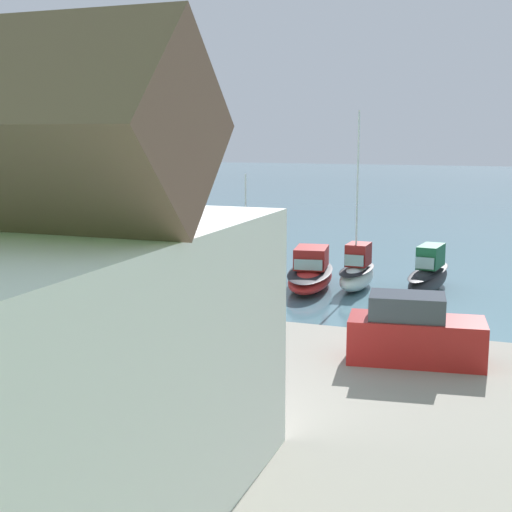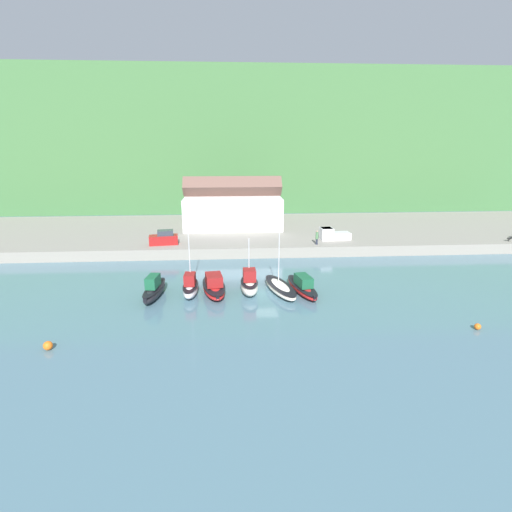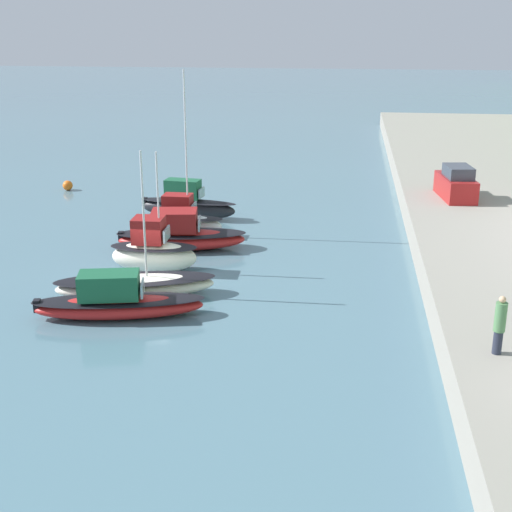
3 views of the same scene
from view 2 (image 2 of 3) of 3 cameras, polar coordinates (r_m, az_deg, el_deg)
The scene contains 16 objects.
ground_plane at distance 45.60m, azimuth 1.50°, elevation -5.22°, with size 320.00×320.00×0.00m, color slate.
hillside_backdrop at distance 121.24m, azimuth -1.95°, elevation 16.06°, with size 240.00×56.97×32.53m.
quay_promenade at distance 71.43m, azimuth -0.47°, elevation 3.40°, with size 115.72×27.65×1.57m.
harbor_clubhouse at distance 72.17m, azimuth -3.32°, elevation 6.72°, with size 17.29×10.57×9.00m.
moored_boat_0 at distance 45.20m, azimuth -14.34°, elevation -4.66°, with size 2.34×6.74×2.61m.
moored_boat_1 at distance 45.13m, azimuth -9.35°, elevation -4.37°, with size 1.73×5.04×9.91m.
moored_boat_2 at distance 45.45m, azimuth -6.04°, elevation -4.28°, with size 3.53×7.71×2.28m.
moored_boat_3 at distance 44.91m, azimuth -0.96°, elevation -4.06°, with size 2.05×4.61×6.35m.
moored_boat_4 at distance 45.44m, azimuth 3.49°, elevation -4.57°, with size 4.09×7.95×7.01m.
moored_boat_5 at distance 45.66m, azimuth 6.64°, elevation -4.32°, with size 3.45×7.85×2.08m.
parked_car_2 at distance 61.41m, azimuth -13.01°, elevation 2.47°, with size 4.40×2.34×2.16m.
pickup_truck_0 at distance 63.97m, azimuth 10.85°, elevation 3.05°, with size 4.85×2.29×1.90m.
person_on_quay at distance 60.40m, azimuth 8.69°, elevation 2.65°, with size 0.40×0.40×2.14m.
dog_on_quay at distance 73.14m, azimuth 32.48°, elevation 2.13°, with size 0.88×0.35×0.68m.
mooring_buoy_0 at distance 42.21m, azimuth 29.09°, elevation -8.80°, with size 0.59×0.59×0.59m.
mooring_buoy_1 at distance 37.85m, azimuth -27.59°, elevation -11.28°, with size 0.76×0.76×0.76m.
Camera 2 is at (-3.95, -42.25, 16.71)m, focal length 28.00 mm.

